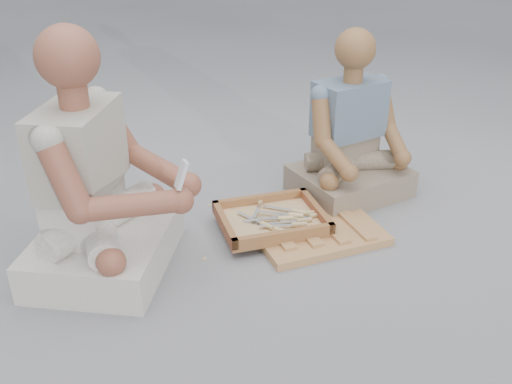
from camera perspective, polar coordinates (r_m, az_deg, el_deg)
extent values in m
plane|color=gray|center=(2.48, 1.91, -7.15)|extent=(60.00, 60.00, 0.00)
cube|color=olive|center=(2.66, 6.25, -4.15)|extent=(0.63, 0.47, 0.04)
cube|color=brown|center=(2.68, 1.56, -3.06)|extent=(0.51, 0.42, 0.01)
cube|color=brown|center=(2.82, 0.43, -0.76)|extent=(0.48, 0.07, 0.05)
cube|color=brown|center=(2.52, 2.84, -4.40)|extent=(0.48, 0.07, 0.05)
cube|color=brown|center=(2.74, 6.06, -1.78)|extent=(0.06, 0.39, 0.05)
cube|color=brown|center=(2.62, -3.15, -3.20)|extent=(0.06, 0.39, 0.05)
cube|color=tan|center=(2.68, 1.56, -2.85)|extent=(0.45, 0.36, 0.01)
cube|color=silver|center=(2.75, 2.15, -1.63)|extent=(0.14, 0.09, 0.00)
cylinder|color=tan|center=(2.72, 4.35, -2.00)|extent=(0.07, 0.06, 0.02)
cube|color=silver|center=(2.65, 0.61, -2.75)|extent=(0.15, 0.03, 0.00)
cylinder|color=tan|center=(2.66, 2.96, -2.62)|extent=(0.07, 0.03, 0.02)
cube|color=silver|center=(2.60, 1.95, -3.36)|extent=(0.15, 0.03, 0.00)
cylinder|color=tan|center=(2.62, 4.35, -3.26)|extent=(0.07, 0.03, 0.02)
cube|color=silver|center=(2.70, 1.71, -2.09)|extent=(0.14, 0.07, 0.00)
cylinder|color=tan|center=(2.68, 4.02, -2.31)|extent=(0.07, 0.05, 0.02)
cube|color=silver|center=(2.67, 3.95, -2.70)|extent=(0.15, 0.03, 0.00)
cylinder|color=tan|center=(2.71, 6.10, -2.30)|extent=(0.07, 0.03, 0.02)
cube|color=silver|center=(2.74, 0.11, -1.82)|extent=(0.07, 0.14, 0.00)
cylinder|color=tan|center=(2.83, 0.53, -0.76)|extent=(0.05, 0.07, 0.02)
cube|color=silver|center=(2.63, 0.13, -3.26)|extent=(0.13, 0.11, 0.00)
cylinder|color=tan|center=(2.59, 2.31, -3.82)|extent=(0.07, 0.06, 0.02)
cube|color=silver|center=(2.64, 2.55, -3.07)|extent=(0.15, 0.02, 0.00)
cylinder|color=tan|center=(2.66, 4.85, -2.83)|extent=(0.07, 0.02, 0.02)
cube|color=silver|center=(2.70, 3.15, -2.32)|extent=(0.15, 0.02, 0.00)
cylinder|color=tan|center=(2.73, 5.39, -2.10)|extent=(0.07, 0.02, 0.02)
cube|color=silver|center=(2.69, 1.11, -2.55)|extent=(0.15, 0.06, 0.00)
cylinder|color=tan|center=(2.68, 3.45, -2.69)|extent=(0.07, 0.04, 0.02)
cube|color=silver|center=(2.67, -0.66, -2.56)|extent=(0.10, 0.13, 0.00)
cylinder|color=tan|center=(2.61, 1.11, -3.38)|extent=(0.06, 0.07, 0.02)
cube|color=tan|center=(2.53, 5.59, -6.46)|extent=(0.02, 0.02, 0.00)
cube|color=tan|center=(2.93, -4.67, -1.33)|extent=(0.02, 0.02, 0.00)
cube|color=tan|center=(2.70, -2.17, -3.98)|extent=(0.02, 0.02, 0.00)
cube|color=tan|center=(2.89, 1.25, -1.64)|extent=(0.02, 0.02, 0.00)
cube|color=tan|center=(2.70, 0.44, -3.87)|extent=(0.02, 0.02, 0.00)
cube|color=tan|center=(2.77, 0.24, -3.09)|extent=(0.02, 0.02, 0.00)
cube|color=tan|center=(2.52, -5.17, -6.66)|extent=(0.02, 0.02, 0.00)
cube|color=tan|center=(2.49, 5.26, -7.04)|extent=(0.02, 0.02, 0.00)
cube|color=tan|center=(3.07, 3.15, 0.14)|extent=(0.02, 0.02, 0.00)
cube|color=silver|center=(2.51, -14.73, -5.35)|extent=(0.70, 0.78, 0.17)
cube|color=silver|center=(2.45, -16.70, -1.55)|extent=(0.33, 0.41, 0.20)
cube|color=#A9A496|center=(2.33, -17.32, 4.22)|extent=(0.37, 0.46, 0.34)
sphere|color=brown|center=(2.22, -18.35, 12.74)|extent=(0.23, 0.23, 0.23)
sphere|color=brown|center=(2.32, -6.74, 0.70)|extent=(0.11, 0.11, 0.11)
sphere|color=brown|center=(2.21, -7.56, -0.86)|extent=(0.11, 0.11, 0.11)
cube|color=gray|center=(3.06, 9.33, 1.11)|extent=(0.66, 0.59, 0.14)
cube|color=gray|center=(3.03, 8.88, 4.19)|extent=(0.35, 0.28, 0.17)
cube|color=slate|center=(2.94, 9.31, 8.21)|extent=(0.39, 0.31, 0.29)
sphere|color=brown|center=(2.85, 9.91, 13.94)|extent=(0.20, 0.20, 0.20)
sphere|color=brown|center=(2.97, 14.46, 3.32)|extent=(0.09, 0.09, 0.09)
sphere|color=brown|center=(2.75, 9.32, 1.91)|extent=(0.09, 0.09, 0.09)
cube|color=silver|center=(2.16, -7.47, 1.72)|extent=(0.06, 0.06, 0.11)
cube|color=black|center=(2.16, -7.48, 1.96)|extent=(0.02, 0.04, 0.04)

